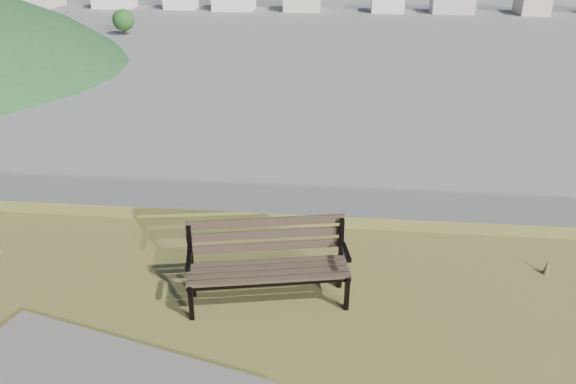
# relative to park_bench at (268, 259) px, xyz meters

# --- Properties ---
(park_bench) EXTENTS (1.68, 0.83, 0.84)m
(park_bench) POSITION_rel_park_bench_xyz_m (0.00, 0.00, 0.00)
(park_bench) COLOR #3A2C21
(park_bench) RESTS_ON hilltop_mesa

